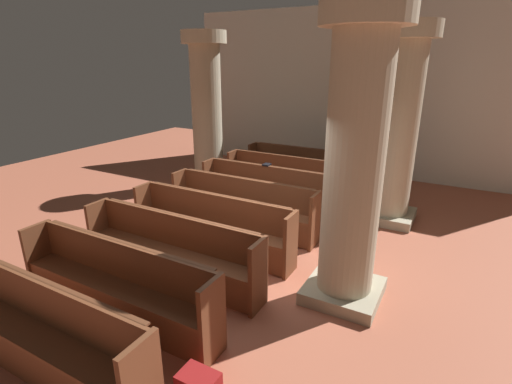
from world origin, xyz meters
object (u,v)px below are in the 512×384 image
object	(u,v)px
pew_row_1	(287,177)
pew_row_2	(267,189)
lectern	(338,162)
pew_row_0	(303,167)
pew_row_6	(116,282)
pew_row_5	(171,248)
hymn_book	(267,165)
pillar_aisle_rear	(355,160)
pew_row_4	(211,223)
pew_row_7	(38,330)
pew_row_3	(242,204)
pillar_aisle_side	(398,124)
pillar_far_side	(207,108)

from	to	relation	value
pew_row_1	pew_row_2	distance (m)	1.02
pew_row_1	lectern	bearing A→B (deg)	75.50
pew_row_0	lectern	distance (m)	1.29
pew_row_6	lectern	bearing A→B (deg)	85.58
pew_row_5	hymn_book	distance (m)	3.28
pew_row_0	pew_row_6	distance (m)	6.12
pillar_aisle_rear	lectern	bearing A→B (deg)	108.29
pew_row_0	pew_row_5	distance (m)	5.10
pew_row_0	pew_row_4	size ratio (longest dim) A/B	1.00
pillar_aisle_rear	lectern	xyz separation A→B (m)	(-1.80, 5.45, -1.51)
pew_row_0	pew_row_7	xyz separation A→B (m)	(0.00, -7.14, 0.00)
pew_row_1	pew_row_2	size ratio (longest dim) A/B	1.00
lectern	hymn_book	xyz separation A→B (m)	(-0.67, -3.01, 0.55)
pew_row_5	pew_row_6	xyz separation A→B (m)	(0.00, -1.02, 0.00)
pew_row_3	pillar_aisle_side	size ratio (longest dim) A/B	0.79
pew_row_4	pew_row_7	world-z (taller)	same
pew_row_2	pew_row_3	xyz separation A→B (m)	(0.00, -1.02, 0.00)
pew_row_4	pew_row_6	size ratio (longest dim) A/B	1.00
pew_row_2	pew_row_7	size ratio (longest dim) A/B	1.00
pew_row_2	pew_row_4	distance (m)	2.04
pew_row_5	pew_row_1	bearing A→B (deg)	90.00
pew_row_3	pillar_far_side	size ratio (longest dim) A/B	0.79
pew_row_2	hymn_book	distance (m)	0.52
pew_row_0	pillar_aisle_side	bearing A→B (deg)	-26.55
pew_row_3	pew_row_6	size ratio (longest dim) A/B	1.00
pew_row_6	hymn_book	distance (m)	4.29
pillar_aisle_side	pillar_aisle_rear	bearing A→B (deg)	-90.00
pew_row_1	lectern	world-z (taller)	lectern
pillar_aisle_side	pillar_aisle_rear	world-z (taller)	same
pillar_aisle_rear	pew_row_4	bearing A→B (deg)	174.88
pillar_aisle_side	lectern	bearing A→B (deg)	127.64
pew_row_0	hymn_book	distance (m)	1.92
pillar_aisle_rear	lectern	distance (m)	5.93
pillar_aisle_side	pillar_far_side	xyz separation A→B (m)	(-4.67, 0.28, 0.00)
pew_row_1	pew_row_5	xyz separation A→B (m)	(0.00, -4.08, 0.00)
pillar_aisle_side	pew_row_3	bearing A→B (deg)	-141.49
pew_row_2	pillar_far_side	xyz separation A→B (m)	(-2.31, 1.14, 1.44)
pew_row_2	hymn_book	world-z (taller)	hymn_book
pew_row_2	lectern	distance (m)	3.24
hymn_book	pew_row_2	bearing A→B (deg)	-60.53
pillar_aisle_side	lectern	distance (m)	3.31
pew_row_2	pew_row_6	world-z (taller)	same
pillar_aisle_side	pew_row_2	bearing A→B (deg)	-160.00
pew_row_1	pew_row_6	bearing A→B (deg)	-90.00
pew_row_0	pew_row_4	bearing A→B (deg)	-90.00
pew_row_1	pillar_aisle_rear	distance (m)	4.28
pew_row_0	hymn_book	bearing A→B (deg)	-93.25
pew_row_0	pew_row_5	xyz separation A→B (m)	(0.00, -5.10, 0.00)
pillar_far_side	lectern	bearing A→B (deg)	35.52
pew_row_0	pew_row_6	size ratio (longest dim) A/B	1.00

